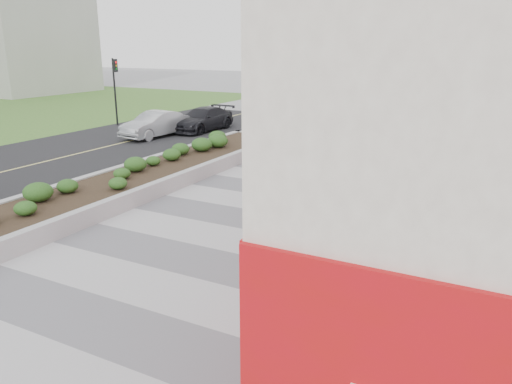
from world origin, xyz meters
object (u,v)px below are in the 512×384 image
at_px(traffic_signal_far, 115,82).
at_px(car_silver, 155,124).
at_px(car_dark, 203,119).
at_px(traffic_signal_near, 246,87).
at_px(planter, 153,172).
at_px(skateboarder, 362,163).

xyz_separation_m(traffic_signal_far, car_silver, (4.88, -2.28, -2.05)).
distance_m(traffic_signal_far, car_dark, 6.43).
relative_size(traffic_signal_near, car_dark, 0.89).
xyz_separation_m(planter, car_silver, (-6.05, 7.72, 0.29)).
bearing_deg(traffic_signal_near, car_silver, -147.31).
distance_m(planter, traffic_signal_far, 15.00).
xyz_separation_m(skateboarder, car_silver, (-13.07, 4.21, -0.09)).
bearing_deg(skateboarder, planter, -129.94).
distance_m(traffic_signal_far, skateboarder, 19.19).
bearing_deg(planter, car_silver, 128.08).
height_order(traffic_signal_near, traffic_signal_far, same).
height_order(planter, skateboarder, skateboarder).
relative_size(traffic_signal_near, skateboarder, 2.66).
bearing_deg(car_silver, planter, -46.53).
relative_size(planter, car_dark, 3.80).
bearing_deg(traffic_signal_far, car_silver, -25.01).
relative_size(planter, traffic_signal_far, 4.29).
bearing_deg(car_dark, planter, -63.21).
height_order(traffic_signal_near, car_silver, traffic_signal_near).
distance_m(traffic_signal_far, car_silver, 5.76).
height_order(skateboarder, car_dark, skateboarder).
distance_m(traffic_signal_near, skateboarder, 11.37).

